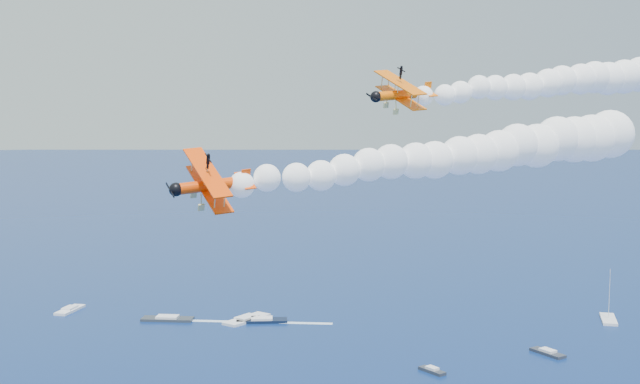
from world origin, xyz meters
name	(u,v)px	position (x,y,z in m)	size (l,w,h in m)	color
biplane_lead	(403,95)	(10.97, 33.11, 60.35)	(8.11, 9.10, 5.48)	#FF6505
biplane_trail	(212,185)	(-14.57, 15.97, 52.24)	(7.59, 8.52, 5.13)	#FF4205
smoke_trail_lead	(571,80)	(35.83, 36.56, 62.22)	(49.21, 11.50, 9.17)	white
smoke_trail_trail	(447,156)	(10.25, 19.69, 54.11)	(49.14, 11.99, 9.17)	white
spectator_boats	(238,362)	(10.47, 125.38, 0.35)	(223.28, 172.98, 0.70)	#2A3038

